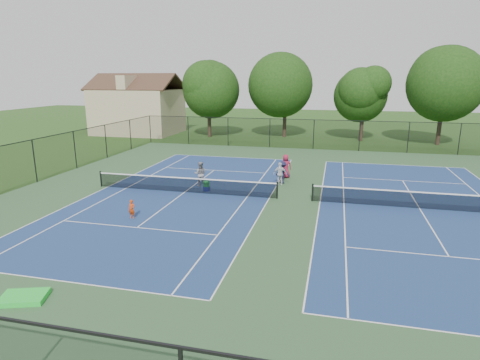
% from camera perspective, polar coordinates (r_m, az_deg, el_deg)
% --- Properties ---
extents(ground, '(140.00, 140.00, 0.00)m').
position_cam_1_polar(ground, '(24.27, 7.74, -2.83)').
color(ground, '#234716').
rests_on(ground, ground).
extents(court_pad, '(36.00, 36.00, 0.01)m').
position_cam_1_polar(court_pad, '(24.27, 7.74, -2.82)').
color(court_pad, '#335B34').
rests_on(court_pad, ground).
extents(tennis_court_left, '(12.00, 23.83, 1.07)m').
position_cam_1_polar(tennis_court_left, '(25.83, -7.88, -1.54)').
color(tennis_court_left, navy).
rests_on(tennis_court_left, ground).
extents(tennis_court_right, '(12.00, 23.83, 1.07)m').
position_cam_1_polar(tennis_court_right, '(24.61, 24.20, -3.52)').
color(tennis_court_right, navy).
rests_on(tennis_court_right, ground).
extents(perimeter_fence, '(36.08, 36.08, 3.02)m').
position_cam_1_polar(perimeter_fence, '(23.85, 7.87, 0.85)').
color(perimeter_fence, black).
rests_on(perimeter_fence, ground).
extents(tree_back_a, '(6.80, 6.80, 9.15)m').
position_cam_1_polar(tree_back_a, '(49.49, -4.48, 13.10)').
color(tree_back_a, '#2D2116').
rests_on(tree_back_a, ground).
extents(tree_back_b, '(7.60, 7.60, 10.03)m').
position_cam_1_polar(tree_back_b, '(49.48, 6.52, 13.69)').
color(tree_back_b, '#2D2116').
rests_on(tree_back_b, ground).
extents(tree_back_c, '(6.00, 6.00, 8.40)m').
position_cam_1_polar(tree_back_c, '(48.20, 17.23, 11.81)').
color(tree_back_c, '#2D2116').
rests_on(tree_back_c, ground).
extents(tree_back_d, '(7.80, 7.80, 10.37)m').
position_cam_1_polar(tree_back_d, '(48.31, 27.14, 12.51)').
color(tree_back_d, '#2D2116').
rests_on(tree_back_d, ground).
extents(clapboard_house, '(10.80, 8.10, 7.65)m').
position_cam_1_polar(clapboard_house, '(54.44, -14.30, 9.71)').
color(clapboard_house, tan).
rests_on(clapboard_house, ground).
extents(child_player, '(0.37, 0.24, 0.99)m').
position_cam_1_polar(child_player, '(21.60, -15.15, -4.02)').
color(child_player, '#D23F0E').
rests_on(child_player, ground).
extents(instructor, '(0.90, 0.75, 1.68)m').
position_cam_1_polar(instructor, '(27.02, -5.65, 0.87)').
color(instructor, gray).
rests_on(instructor, ground).
extents(bystander_a, '(0.99, 0.61, 1.58)m').
position_cam_1_polar(bystander_a, '(27.30, 5.72, 0.89)').
color(bystander_a, silver).
rests_on(bystander_a, ground).
extents(bystander_b, '(1.11, 0.80, 1.56)m').
position_cam_1_polar(bystander_b, '(27.76, 6.09, 1.09)').
color(bystander_b, '#1A1A39').
rests_on(bystander_b, ground).
extents(bystander_c, '(0.96, 0.75, 1.74)m').
position_cam_1_polar(bystander_c, '(29.31, 6.50, 1.96)').
color(bystander_c, maroon).
rests_on(bystander_c, ground).
extents(ball_crate, '(0.37, 0.31, 0.30)m').
position_cam_1_polar(ball_crate, '(25.96, -4.79, -1.26)').
color(ball_crate, navy).
rests_on(ball_crate, ground).
extents(ball_hopper, '(0.35, 0.29, 0.38)m').
position_cam_1_polar(ball_hopper, '(25.87, -4.80, -0.53)').
color(ball_hopper, green).
rests_on(ball_hopper, ball_crate).
extents(green_tarp, '(1.66, 1.37, 0.17)m').
position_cam_1_polar(green_tarp, '(15.51, -28.41, -14.48)').
color(green_tarp, green).
rests_on(green_tarp, ground).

